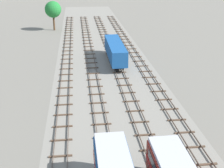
% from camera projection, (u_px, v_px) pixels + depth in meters
% --- Properties ---
extents(ground_plane, '(480.00, 480.00, 0.00)m').
position_uv_depth(ground_plane, '(110.00, 85.00, 48.91)').
color(ground_plane, slate).
extents(ballast_bed, '(18.06, 176.00, 0.01)m').
position_uv_depth(ballast_bed, '(110.00, 85.00, 48.91)').
color(ballast_bed, gray).
rests_on(ballast_bed, ground).
extents(track_far_left, '(2.40, 126.00, 0.29)m').
position_uv_depth(track_far_left, '(65.00, 84.00, 49.03)').
color(track_far_left, '#47382D').
rests_on(track_far_left, ground).
extents(track_left, '(2.40, 126.00, 0.29)m').
position_uv_depth(track_left, '(95.00, 83.00, 49.53)').
color(track_left, '#47382D').
rests_on(track_left, ground).
extents(track_centre_left, '(2.40, 126.00, 0.29)m').
position_uv_depth(track_centre_left, '(123.00, 81.00, 50.03)').
color(track_centre_left, '#47382D').
rests_on(track_centre_left, ground).
extents(track_centre, '(2.40, 126.00, 0.29)m').
position_uv_depth(track_centre, '(151.00, 80.00, 50.53)').
color(track_centre, '#47382D').
rests_on(track_centre, ground).
extents(freight_boxcar_centre_left_mid, '(2.87, 14.00, 3.60)m').
position_uv_depth(freight_boxcar_centre_left_mid, '(115.00, 50.00, 58.92)').
color(freight_boxcar_centre_left_mid, '#194C8C').
rests_on(freight_boxcar_centre_left_mid, ground).
extents(lineside_tree_0, '(4.53, 4.53, 8.05)m').
position_uv_depth(lineside_tree_0, '(53.00, 10.00, 84.81)').
color(lineside_tree_0, '#4C331E').
rests_on(lineside_tree_0, ground).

